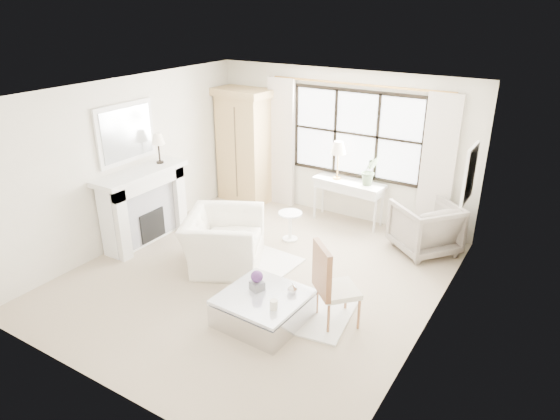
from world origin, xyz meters
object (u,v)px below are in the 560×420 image
at_px(console_table, 348,202).
at_px(coffee_table, 263,308).
at_px(club_armchair, 224,240).
at_px(armoire, 245,145).

relative_size(console_table, coffee_table, 1.28).
distance_m(console_table, club_armchair, 2.63).
xyz_separation_m(console_table, coffee_table, (0.37, -3.36, -0.22)).
bearing_deg(console_table, club_armchair, -106.07).
distance_m(armoire, club_armchair, 2.82).
height_order(armoire, club_armchair, armoire).
bearing_deg(console_table, armoire, -173.52).
relative_size(club_armchair, coffee_table, 1.20).
xyz_separation_m(console_table, club_armchair, (-0.96, -2.45, 0.01)).
distance_m(armoire, console_table, 2.36).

